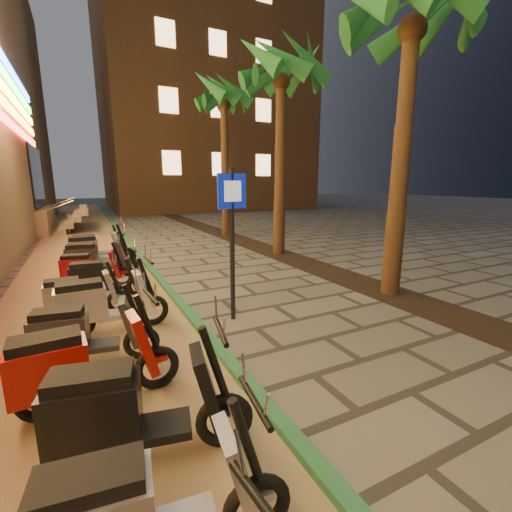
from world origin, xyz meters
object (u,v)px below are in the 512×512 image
scooter_4 (78,366)px  scooter_6 (100,304)px  scooter_5 (81,334)px  scooter_3 (128,411)px  scooter_11 (94,251)px  scooter_9 (88,269)px  scooter_7 (77,296)px  pedestrian_sign (232,225)px  scooter_12 (93,247)px  scooter_8 (101,279)px  scooter_10 (93,259)px

scooter_4 → scooter_6: (0.31, 2.01, 0.00)m
scooter_5 → scooter_6: 1.05m
scooter_3 → scooter_6: size_ratio=1.01×
scooter_3 → scooter_11: bearing=101.7°
scooter_9 → scooter_7: bearing=-85.8°
scooter_7 → pedestrian_sign: bearing=-29.2°
scooter_5 → scooter_7: size_ratio=1.10×
scooter_5 → scooter_6: scooter_6 is taller
scooter_12 → scooter_3: bearing=-91.0°
scooter_5 → scooter_8: scooter_5 is taller
scooter_3 → scooter_11: 7.95m
scooter_9 → scooter_10: scooter_10 is taller
scooter_7 → scooter_10: 2.92m
scooter_3 → scooter_8: bearing=101.4°
pedestrian_sign → scooter_6: 2.57m
scooter_10 → scooter_5: bearing=-83.6°
scooter_7 → scooter_12: scooter_12 is taller
scooter_10 → scooter_7: bearing=-87.1°
scooter_6 → scooter_12: size_ratio=1.07×
scooter_5 → scooter_7: (-0.05, 1.95, -0.04)m
scooter_8 → scooter_11: 3.03m
scooter_8 → scooter_12: 3.97m
scooter_4 → scooter_5: bearing=84.8°
scooter_6 → scooter_12: 5.85m
scooter_3 → scooter_8: scooter_3 is taller
scooter_4 → scooter_5: scooter_4 is taller
scooter_5 → scooter_10: bearing=94.7°
scooter_6 → scooter_8: 1.87m
pedestrian_sign → scooter_9: bearing=110.6°
scooter_5 → scooter_11: size_ratio=0.88×
scooter_4 → pedestrian_sign: bearing=29.3°
pedestrian_sign → scooter_5: (-2.52, -0.66, -1.28)m
scooter_4 → scooter_11: (0.40, 6.91, 0.02)m
scooter_11 → scooter_8: bearing=-92.1°
scooter_5 → scooter_6: (0.29, 1.00, 0.05)m
scooter_5 → scooter_9: scooter_5 is taller
pedestrian_sign → scooter_9: (-2.35, 3.30, -1.29)m
scooter_4 → scooter_5: 1.01m
scooter_8 → scooter_5: bearing=-92.2°
scooter_4 → scooter_11: 6.92m
scooter_9 → scooter_10: (0.15, 0.90, 0.06)m
scooter_5 → scooter_11: bearing=94.8°
pedestrian_sign → scooter_3: 3.66m
pedestrian_sign → scooter_6: pedestrian_sign is taller
scooter_12 → scooter_4: bearing=-93.9°
scooter_8 → scooter_9: (-0.22, 1.08, -0.01)m
scooter_4 → scooter_9: size_ratio=1.12×
scooter_4 → scooter_10: size_ratio=1.01×
pedestrian_sign → scooter_10: size_ratio=1.55×
scooter_3 → scooter_12: (0.01, 8.89, -0.03)m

